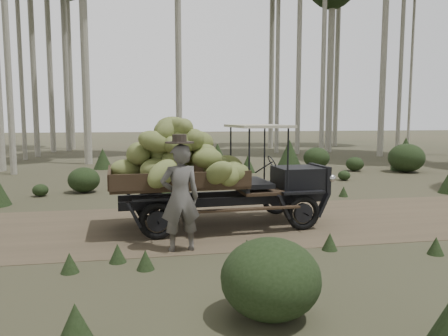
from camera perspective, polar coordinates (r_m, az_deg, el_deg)
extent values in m
plane|color=#473D2B|center=(10.06, 13.33, -6.52)|extent=(120.00, 120.00, 0.00)
cube|color=brown|center=(10.06, 13.33, -6.50)|extent=(70.00, 4.00, 0.01)
cube|color=black|center=(9.57, 9.57, -1.40)|extent=(0.98, 0.94, 0.51)
cube|color=black|center=(9.79, 12.34, -1.29)|extent=(0.14, 0.94, 0.58)
cube|color=black|center=(9.13, 2.00, -1.11)|extent=(0.15, 1.31, 0.51)
cube|color=#38281C|center=(8.88, -6.18, -1.98)|extent=(2.71, 1.82, 0.07)
cube|color=#38281C|center=(9.68, -6.85, -0.26)|extent=(2.62, 0.20, 0.30)
cube|color=#38281C|center=(8.03, -5.39, -1.67)|extent=(2.62, 0.20, 0.30)
cube|color=#38281C|center=(8.78, -14.70, -1.14)|extent=(0.15, 1.69, 0.30)
cube|color=beige|center=(9.16, 4.46, 5.48)|extent=(1.16, 1.65, 0.06)
cube|color=black|center=(9.45, -0.51, -3.59)|extent=(4.31, 0.33, 0.17)
cube|color=black|center=(8.78, 0.55, -4.39)|extent=(4.31, 0.33, 0.17)
torus|color=black|center=(10.28, 6.89, -4.08)|extent=(0.72, 0.17, 0.71)
torus|color=black|center=(8.93, 10.30, -5.78)|extent=(0.72, 0.17, 0.71)
torus|color=black|center=(9.66, -9.49, -4.82)|extent=(0.72, 0.17, 0.71)
torus|color=black|center=(8.20, -8.69, -6.86)|extent=(0.72, 0.17, 0.71)
sphere|color=beige|center=(10.19, 11.68, -0.70)|extent=(0.17, 0.17, 0.17)
sphere|color=beige|center=(9.44, 13.88, -1.33)|extent=(0.17, 0.17, 0.17)
ellipsoid|color=olive|center=(9.05, -12.77, -0.27)|extent=(0.75, 0.62, 0.48)
ellipsoid|color=olive|center=(9.02, -8.35, 1.82)|extent=(0.67, 0.79, 0.52)
ellipsoid|color=olive|center=(8.61, -8.90, 3.38)|extent=(0.81, 0.45, 0.59)
ellipsoid|color=olive|center=(8.91, -6.81, 4.70)|extent=(0.80, 0.83, 0.46)
ellipsoid|color=olive|center=(9.36, 0.61, 0.25)|extent=(0.84, 0.71, 0.58)
ellipsoid|color=olive|center=(8.84, -2.34, 1.77)|extent=(0.76, 0.80, 0.52)
ellipsoid|color=olive|center=(9.02, -8.17, 3.66)|extent=(0.77, 0.86, 0.47)
ellipsoid|color=olive|center=(8.75, -7.30, 4.97)|extent=(0.78, 0.65, 0.54)
ellipsoid|color=olive|center=(8.74, -8.91, -0.23)|extent=(0.80, 0.71, 0.48)
ellipsoid|color=olive|center=(9.14, -4.64, 1.90)|extent=(0.76, 0.88, 0.60)
ellipsoid|color=olive|center=(8.62, -6.73, 3.02)|extent=(0.48, 0.69, 0.43)
ellipsoid|color=olive|center=(8.78, -6.60, 5.27)|extent=(0.76, 0.88, 0.53)
ellipsoid|color=olive|center=(8.36, 1.00, -0.76)|extent=(0.83, 0.92, 0.63)
ellipsoid|color=olive|center=(8.75, -6.15, 1.41)|extent=(0.82, 0.51, 0.60)
ellipsoid|color=olive|center=(8.67, -4.13, 3.64)|extent=(0.64, 0.82, 0.63)
ellipsoid|color=olive|center=(8.76, -5.31, 5.14)|extent=(0.41, 0.75, 0.54)
ellipsoid|color=olive|center=(9.16, -0.80, 0.11)|extent=(0.81, 0.65, 0.50)
ellipsoid|color=olive|center=(8.93, -11.10, 1.84)|extent=(0.60, 0.67, 0.47)
ellipsoid|color=olive|center=(9.10, -3.38, 3.41)|extent=(0.93, 0.86, 0.54)
ellipsoid|color=olive|center=(8.87, -6.54, 5.27)|extent=(0.82, 0.55, 0.50)
ellipsoid|color=olive|center=(8.35, 1.09, -0.91)|extent=(0.78, 0.45, 0.58)
ellipsoid|color=olive|center=(9.19, -10.83, 1.59)|extent=(0.87, 0.98, 0.61)
ellipsoid|color=olive|center=(8.68, -5.56, 3.54)|extent=(0.85, 0.81, 0.61)
ellipsoid|color=olive|center=(8.74, -7.06, 4.94)|extent=(0.89, 0.84, 0.67)
ellipsoid|color=olive|center=(9.14, -5.44, -0.03)|extent=(0.77, 0.81, 0.43)
ellipsoid|color=olive|center=(8.65, -2.21, 1.29)|extent=(0.73, 0.56, 0.43)
ellipsoid|color=olive|center=(7.91, -8.04, -0.73)|extent=(0.88, 0.86, 0.71)
ellipsoid|color=olive|center=(8.08, -0.75, -0.64)|extent=(0.78, 0.84, 0.65)
imported|color=#524E4B|center=(7.38, -5.75, -3.92)|extent=(0.70, 0.50, 1.82)
cylinder|color=#2E2620|center=(7.27, -5.83, 3.35)|extent=(0.53, 0.53, 0.02)
cylinder|color=#2E2620|center=(7.27, -5.84, 3.82)|extent=(0.26, 0.26, 0.15)
cylinder|color=#B2AD9E|center=(29.54, 13.84, 16.74)|extent=(0.42, 0.42, 15.07)
cylinder|color=#B2AD9E|center=(28.09, 9.87, 19.29)|extent=(0.29, 0.29, 16.91)
cylinder|color=#B2AD9E|center=(33.86, -19.75, 17.16)|extent=(0.30, 0.30, 17.32)
cylinder|color=#B2AD9E|center=(28.90, 7.10, 19.23)|extent=(0.26, 0.26, 17.17)
cylinder|color=#B2AD9E|center=(27.93, -23.93, 18.00)|extent=(0.31, 0.31, 16.05)
cylinder|color=#B2AD9E|center=(30.98, -22.02, 17.07)|extent=(0.33, 0.33, 16.24)
cylinder|color=#B2AD9E|center=(31.94, -20.24, 18.42)|extent=(0.35, 0.35, 17.99)
cylinder|color=#B2AD9E|center=(29.03, 22.37, 18.19)|extent=(0.25, 0.25, 16.62)
cylinder|color=#B2AD9E|center=(36.26, 14.73, 19.33)|extent=(0.36, 0.36, 20.70)
cylinder|color=#B2AD9E|center=(33.66, -19.74, 19.74)|extent=(0.27, 0.27, 20.21)
ellipsoid|color=#233319|center=(5.07, 6.11, -14.15)|extent=(1.13, 1.13, 0.91)
cone|color=#233319|center=(21.09, 22.62, 1.86)|extent=(1.24, 1.24, 1.38)
cone|color=#233319|center=(20.02, 8.54, 1.90)|extent=(1.13, 1.13, 1.26)
ellipsoid|color=#233319|center=(13.59, -22.86, -2.68)|extent=(0.44, 0.44, 0.35)
cone|color=#233319|center=(16.82, -6.16, 0.93)|extent=(1.08, 1.08, 1.20)
cone|color=#233319|center=(19.91, -0.84, 1.70)|extent=(0.98, 0.98, 1.09)
ellipsoid|color=#233319|center=(19.82, 11.99, 1.32)|extent=(1.15, 1.15, 0.92)
cone|color=#233319|center=(13.27, -7.88, -1.37)|extent=(0.76, 0.76, 0.85)
ellipsoid|color=#233319|center=(19.20, 16.71, 0.51)|extent=(0.74, 0.74, 0.59)
cone|color=#233319|center=(14.07, -6.84, -1.11)|extent=(0.67, 0.67, 0.75)
cone|color=#233319|center=(19.82, -15.54, 1.19)|extent=(0.83, 0.83, 0.92)
ellipsoid|color=#233319|center=(13.82, -17.83, -1.47)|extent=(0.94, 0.94, 0.76)
ellipsoid|color=#233319|center=(19.53, 22.73, 1.25)|extent=(1.46, 1.46, 1.17)
cone|color=#233319|center=(20.17, 22.24, 1.20)|extent=(0.94, 0.94, 1.04)
cone|color=#233319|center=(4.65, -18.82, -19.26)|extent=(0.46, 0.46, 0.51)
ellipsoid|color=#233319|center=(16.28, 15.42, -0.93)|extent=(0.45, 0.45, 0.36)
cone|color=#233319|center=(17.97, 3.11, 0.52)|extent=(0.62, 0.62, 0.69)
cone|color=#233319|center=(12.38, 11.46, -3.31)|extent=(0.27, 0.27, 0.30)
cone|color=#233319|center=(11.48, -0.52, -3.95)|extent=(0.27, 0.27, 0.30)
cone|color=#233319|center=(7.00, 2.46, -10.92)|extent=(0.27, 0.27, 0.30)
cone|color=#233319|center=(7.14, 6.07, -10.58)|extent=(0.27, 0.27, 0.30)
cone|color=#233319|center=(7.14, -13.73, -10.75)|extent=(0.27, 0.27, 0.30)
cone|color=#233319|center=(6.74, -10.23, -11.72)|extent=(0.27, 0.27, 0.30)
cone|color=#233319|center=(12.54, 4.40, -3.07)|extent=(0.27, 0.27, 0.30)
cone|color=#233319|center=(11.34, -4.80, -4.11)|extent=(0.27, 0.27, 0.30)
cone|color=#233319|center=(7.77, 13.65, -9.32)|extent=(0.27, 0.27, 0.30)
cone|color=#233319|center=(11.75, -5.20, -3.74)|extent=(0.27, 0.27, 0.30)
cone|color=#233319|center=(8.12, 25.94, -9.11)|extent=(0.27, 0.27, 0.30)
cone|color=#233319|center=(12.96, 15.34, -2.97)|extent=(0.27, 0.27, 0.30)
cone|color=#233319|center=(6.89, -19.52, -11.58)|extent=(0.27, 0.27, 0.30)
cone|color=#233319|center=(7.19, 2.99, -10.44)|extent=(0.27, 0.27, 0.30)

